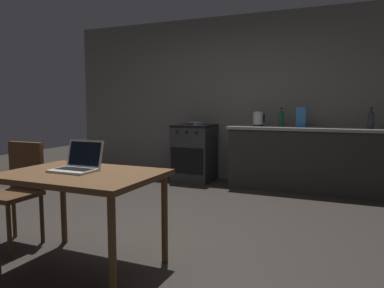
% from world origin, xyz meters
% --- Properties ---
extents(ground_plane, '(12.00, 12.00, 0.00)m').
position_xyz_m(ground_plane, '(0.00, 0.00, 0.00)').
color(ground_plane, '#2D2823').
extents(back_wall, '(6.40, 0.10, 2.62)m').
position_xyz_m(back_wall, '(0.30, 2.67, 1.31)').
color(back_wall, slate).
rests_on(back_wall, ground_plane).
extents(kitchen_counter, '(2.16, 0.64, 0.91)m').
position_xyz_m(kitchen_counter, '(1.20, 2.32, 0.45)').
color(kitchen_counter, '#282623').
rests_on(kitchen_counter, ground_plane).
extents(stove_oven, '(0.60, 0.62, 0.91)m').
position_xyz_m(stove_oven, '(-0.51, 2.31, 0.45)').
color(stove_oven, '#2D2D30').
rests_on(stove_oven, ground_plane).
extents(dining_table, '(1.12, 0.80, 0.73)m').
position_xyz_m(dining_table, '(-0.01, -0.97, 0.65)').
color(dining_table, brown).
rests_on(dining_table, ground_plane).
extents(chair, '(0.40, 0.40, 0.89)m').
position_xyz_m(chair, '(-0.86, -0.80, 0.51)').
color(chair, '#4C331E').
rests_on(chair, ground_plane).
extents(laptop, '(0.32, 0.28, 0.22)m').
position_xyz_m(laptop, '(-0.08, -0.93, 0.77)').
color(laptop, silver).
rests_on(laptop, dining_table).
extents(electric_kettle, '(0.18, 0.16, 0.22)m').
position_xyz_m(electric_kettle, '(0.52, 2.32, 1.01)').
color(electric_kettle, black).
rests_on(electric_kettle, kitchen_counter).
extents(bottle, '(0.08, 0.08, 0.28)m').
position_xyz_m(bottle, '(2.02, 2.27, 1.04)').
color(bottle, '#2D2D33').
rests_on(bottle, kitchen_counter).
extents(frying_pan, '(0.25, 0.42, 0.05)m').
position_xyz_m(frying_pan, '(-0.49, 2.29, 0.93)').
color(frying_pan, gray).
rests_on(frying_pan, stove_oven).
extents(cereal_box, '(0.13, 0.05, 0.28)m').
position_xyz_m(cereal_box, '(1.13, 2.34, 1.04)').
color(cereal_box, '#3372B2').
rests_on(cereal_box, kitchen_counter).
extents(bottle_b, '(0.08, 0.08, 0.27)m').
position_xyz_m(bottle_b, '(0.84, 2.40, 1.03)').
color(bottle_b, '#19592D').
rests_on(bottle_b, kitchen_counter).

